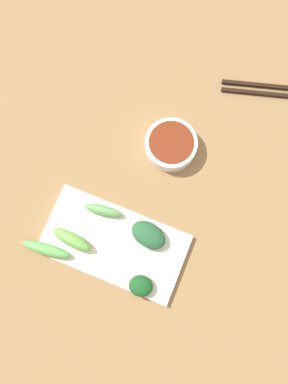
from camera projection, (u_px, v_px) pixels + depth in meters
The scene contains 9 objects.
tabletop at pixel (151, 196), 0.88m from camera, with size 2.10×2.10×0.02m, color olive.
sauce_bowl at pixel (173, 145), 0.87m from camera, with size 0.11×0.11×0.04m.
serving_plate at pixel (114, 244), 0.84m from camera, with size 0.15×0.28×0.01m, color silver.
broccoli_stalk_0 at pixel (46, 249), 0.82m from camera, with size 0.02×0.10×0.02m, color #5FAD55.
broccoli_stalk_1 at pixel (72, 240), 0.82m from camera, with size 0.03×0.09×0.03m, color #6AA84B.
broccoli_leafy_2 at pixel (148, 235), 0.82m from camera, with size 0.05×0.07×0.03m, color #255833.
broccoli_leafy_3 at pixel (141, 286), 0.80m from camera, with size 0.04×0.05×0.02m, color #174D1F.
broccoli_stalk_4 at pixel (103, 210), 0.84m from camera, with size 0.02×0.08×0.02m, color #609E56.
chopsticks at pixel (274, 91), 0.91m from camera, with size 0.09×0.23×0.01m.
Camera 1 is at (0.17, 0.05, 0.87)m, focal length 39.21 mm.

